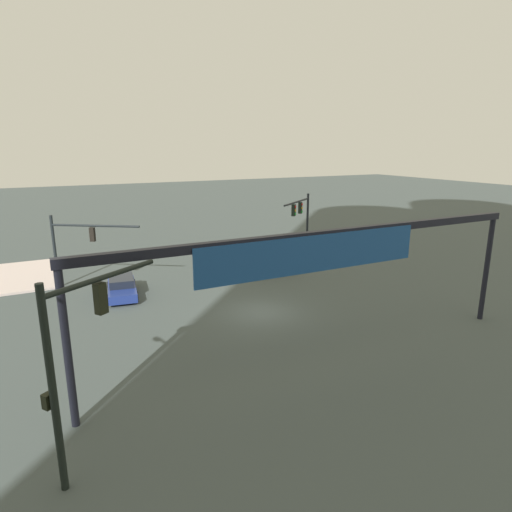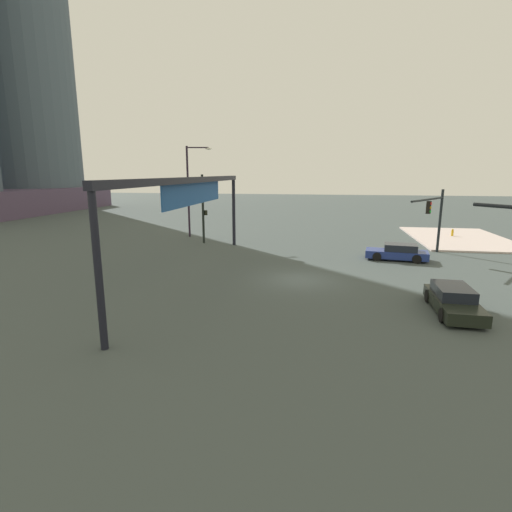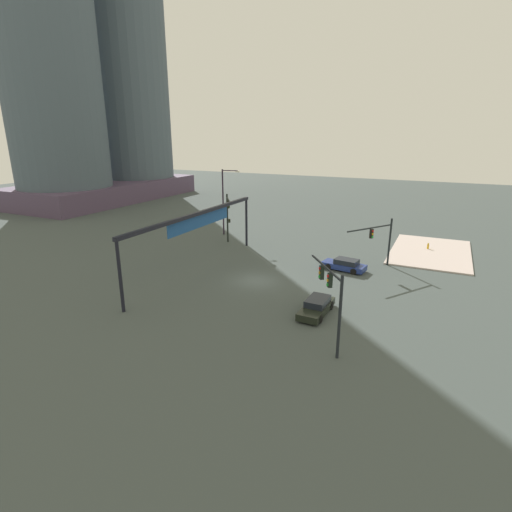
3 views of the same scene
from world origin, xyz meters
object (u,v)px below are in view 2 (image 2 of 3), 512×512
(traffic_signal_near_corner, at_px, (205,200))
(sedan_car_waiting_far, at_px, (398,252))
(sedan_car_approaching, at_px, (453,300))
(fire_hydrant_on_curb, at_px, (452,233))
(streetlamp_curved_arm, at_px, (191,185))
(traffic_signal_cross_street, at_px, (434,212))

(traffic_signal_near_corner, bearing_deg, sedan_car_waiting_far, 41.85)
(sedan_car_approaching, distance_m, sedan_car_waiting_far, 11.25)
(fire_hydrant_on_curb, bearing_deg, streetlamp_curved_arm, 98.44)
(traffic_signal_cross_street, relative_size, sedan_car_approaching, 1.16)
(streetlamp_curved_arm, height_order, fire_hydrant_on_curb, streetlamp_curved_arm)
(sedan_car_approaching, bearing_deg, fire_hydrant_on_curb, 165.12)
(sedan_car_waiting_far, bearing_deg, sedan_car_approaching, 100.96)
(streetlamp_curved_arm, bearing_deg, sedan_car_waiting_far, -35.93)
(traffic_signal_near_corner, distance_m, fire_hydrant_on_curb, 24.80)
(sedan_car_approaching, bearing_deg, traffic_signal_near_corner, -131.10)
(sedan_car_approaching, bearing_deg, sedan_car_waiting_far, -175.74)
(sedan_car_waiting_far, bearing_deg, fire_hydrant_on_curb, -113.64)
(sedan_car_waiting_far, bearing_deg, traffic_signal_near_corner, -5.65)
(traffic_signal_near_corner, xyz_separation_m, fire_hydrant_on_curb, (7.79, -23.28, -3.53))
(fire_hydrant_on_curb, bearing_deg, traffic_signal_cross_street, 154.88)
(traffic_signal_cross_street, distance_m, sedan_car_approaching, 14.09)
(traffic_signal_near_corner, distance_m, streetlamp_curved_arm, 4.89)
(streetlamp_curved_arm, relative_size, sedan_car_approaching, 1.96)
(traffic_signal_near_corner, height_order, sedan_car_waiting_far, traffic_signal_near_corner)
(traffic_signal_near_corner, relative_size, sedan_car_approaching, 1.37)
(traffic_signal_near_corner, height_order, sedan_car_approaching, traffic_signal_near_corner)
(traffic_signal_cross_street, height_order, sedan_car_approaching, traffic_signal_cross_street)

